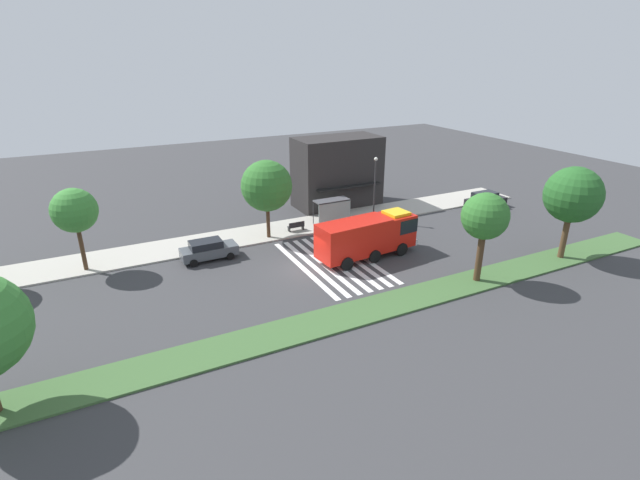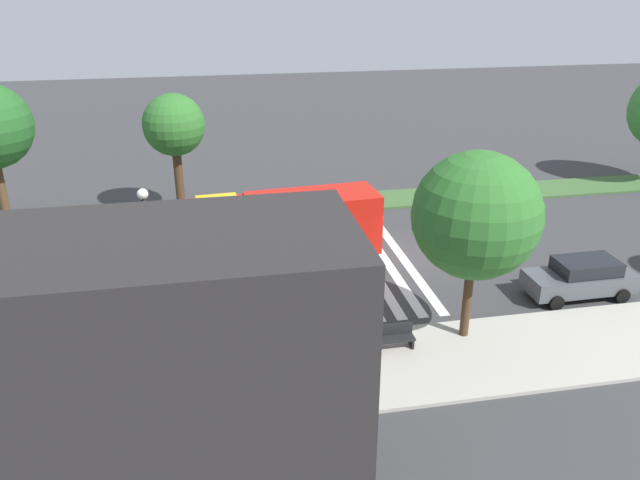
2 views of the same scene
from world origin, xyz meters
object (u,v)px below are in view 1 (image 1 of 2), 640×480
sidewalk_tree_west (74,211)px  bus_stop_shelter (333,207)px  fire_truck (370,235)px  street_lamp (375,184)px  parked_car_mid (485,200)px  bench_near_shelter (296,226)px  sidewalk_tree_center (267,186)px  parked_car_west (208,250)px  median_tree_center (573,195)px  median_tree_west (485,217)px

sidewalk_tree_west → bus_stop_shelter: bearing=0.8°
bus_stop_shelter → sidewalk_tree_west: bearing=-179.2°
fire_truck → sidewalk_tree_west: size_ratio=1.39×
street_lamp → fire_truck: bearing=-125.3°
parked_car_mid → bench_near_shelter: bearing=173.3°
parked_car_mid → bus_stop_shelter: bearing=171.9°
fire_truck → sidewalk_tree_center: (-6.07, 7.70, 3.05)m
bench_near_shelter → street_lamp: street_lamp is taller
parked_car_west → median_tree_center: 29.81m
parked_car_west → sidewalk_tree_west: bearing=166.2°
bus_stop_shelter → sidewalk_tree_center: size_ratio=0.49×
bench_near_shelter → sidewalk_tree_west: (-18.37, -0.34, 4.42)m
street_lamp → sidewalk_tree_west: 26.69m
parked_car_mid → fire_truck: bearing=-163.7°
parked_car_west → bus_stop_shelter: 13.41m
fire_truck → bench_near_shelter: (-3.12, 8.05, -1.37)m
fire_truck → median_tree_center: median_tree_center is taller
bench_near_shelter → median_tree_center: (17.21, -15.72, 4.93)m
bench_near_shelter → sidewalk_tree_west: size_ratio=0.24×
parked_car_west → parked_car_mid: bearing=-0.4°
parked_car_west → median_tree_center: bearing=-26.9°
parked_car_west → parked_car_mid: parked_car_mid is taller
bus_stop_shelter → sidewalk_tree_center: 7.63m
fire_truck → sidewalk_tree_center: 10.27m
fire_truck → sidewalk_tree_west: (-21.49, 7.70, 3.05)m
bench_near_shelter → bus_stop_shelter: bearing=-0.3°
fire_truck → sidewalk_tree_center: sidewalk_tree_center is taller
street_lamp → sidewalk_tree_west: bearing=179.1°
bus_stop_shelter → street_lamp: (4.30, -0.72, 2.04)m
fire_truck → median_tree_center: bearing=-33.2°
street_lamp → sidewalk_tree_west: size_ratio=0.98×
street_lamp → bus_stop_shelter: bearing=170.5°
sidewalk_tree_center → median_tree_west: bearing=-55.0°
fire_truck → parked_car_mid: 19.52m
bench_near_shelter → street_lamp: 8.97m
bus_stop_shelter → sidewalk_tree_west: sidewalk_tree_west is taller
median_tree_west → parked_car_west: bearing=142.2°
bench_near_shelter → parked_car_west: bearing=-164.4°
street_lamp → sidewalk_tree_west: sidewalk_tree_west is taller
fire_truck → parked_car_mid: fire_truck is taller
median_tree_west → bus_stop_shelter: bearing=103.7°
parked_car_mid → street_lamp: (-13.52, 1.80, 3.04)m
parked_car_west → parked_car_mid: 30.95m
sidewalk_tree_center → median_tree_center: median_tree_center is taller
bus_stop_shelter → bench_near_shelter: 4.20m
bus_stop_shelter → median_tree_west: size_ratio=0.52×
sidewalk_tree_center → median_tree_center: (20.16, -15.37, 0.51)m
median_tree_center → parked_car_mid: bearing=70.7°
bench_near_shelter → median_tree_center: size_ratio=0.21×
street_lamp → sidewalk_tree_center: sidewalk_tree_center is taller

